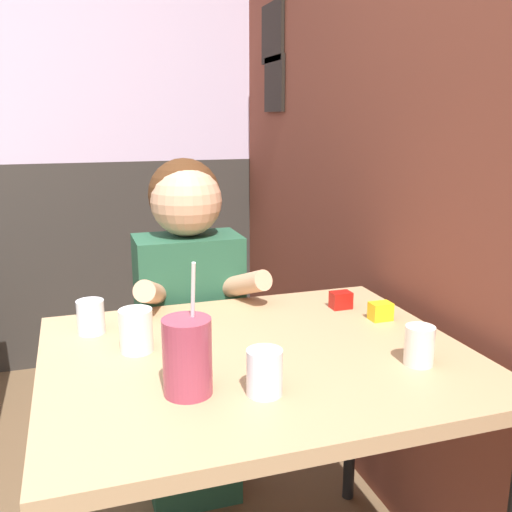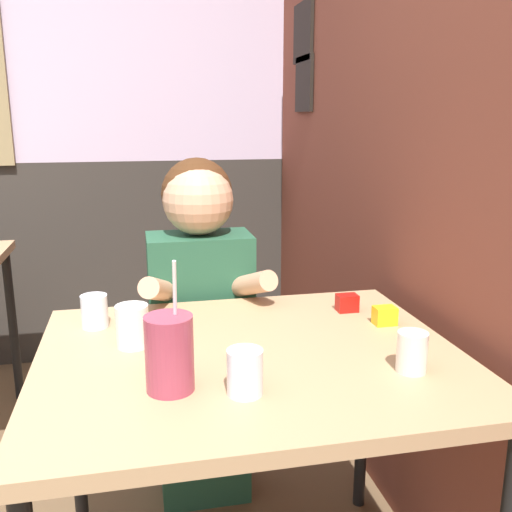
% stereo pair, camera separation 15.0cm
% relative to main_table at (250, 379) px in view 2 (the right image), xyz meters
% --- Properties ---
extents(brick_wall_right, '(0.08, 4.25, 2.70)m').
position_rel_main_table_xyz_m(brick_wall_right, '(0.60, 0.76, 0.64)').
color(brick_wall_right, brown).
rests_on(brick_wall_right, ground_plane).
extents(back_wall, '(5.55, 0.09, 2.70)m').
position_rel_main_table_xyz_m(back_wall, '(-0.73, 1.91, 0.65)').
color(back_wall, silver).
rests_on(back_wall, ground_plane).
extents(main_table, '(1.01, 0.84, 0.78)m').
position_rel_main_table_xyz_m(main_table, '(0.00, 0.00, 0.00)').
color(main_table, tan).
rests_on(main_table, ground_plane).
extents(person_seated, '(0.42, 0.42, 1.20)m').
position_rel_main_table_xyz_m(person_seated, '(-0.06, 0.56, -0.05)').
color(person_seated, '#235138').
rests_on(person_seated, ground_plane).
extents(cocktail_pitcher, '(0.10, 0.10, 0.28)m').
position_rel_main_table_xyz_m(cocktail_pitcher, '(-0.20, -0.15, 0.15)').
color(cocktail_pitcher, '#99384C').
rests_on(cocktail_pitcher, main_table).
extents(glass_near_pitcher, '(0.07, 0.07, 0.09)m').
position_rel_main_table_xyz_m(glass_near_pitcher, '(-0.38, 0.26, 0.11)').
color(glass_near_pitcher, silver).
rests_on(glass_near_pitcher, main_table).
extents(glass_center, '(0.08, 0.08, 0.11)m').
position_rel_main_table_xyz_m(glass_center, '(-0.28, 0.10, 0.12)').
color(glass_center, silver).
rests_on(glass_center, main_table).
extents(glass_far_side, '(0.07, 0.07, 0.09)m').
position_rel_main_table_xyz_m(glass_far_side, '(0.33, -0.18, 0.12)').
color(glass_far_side, silver).
rests_on(glass_far_side, main_table).
extents(glass_by_brick, '(0.07, 0.07, 0.10)m').
position_rel_main_table_xyz_m(glass_by_brick, '(-0.05, -0.21, 0.12)').
color(glass_by_brick, silver).
rests_on(glass_by_brick, main_table).
extents(condiment_ketchup, '(0.06, 0.04, 0.05)m').
position_rel_main_table_xyz_m(condiment_ketchup, '(0.34, 0.24, 0.09)').
color(condiment_ketchup, '#B7140F').
rests_on(condiment_ketchup, main_table).
extents(condiment_mustard, '(0.06, 0.04, 0.05)m').
position_rel_main_table_xyz_m(condiment_mustard, '(0.40, 0.11, 0.09)').
color(condiment_mustard, yellow).
rests_on(condiment_mustard, main_table).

